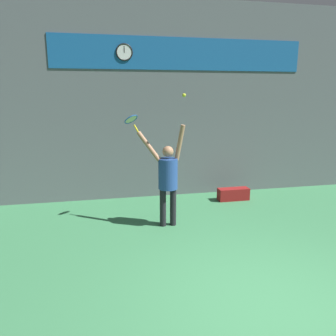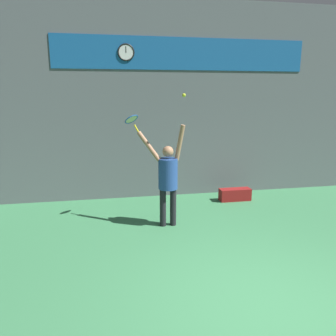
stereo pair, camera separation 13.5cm
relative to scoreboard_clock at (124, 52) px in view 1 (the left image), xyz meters
name	(u,v)px [view 1 (the left image)]	position (x,y,z in m)	size (l,w,h in m)	color
ground_plane	(275,308)	(1.45, -5.00, -3.68)	(18.00, 18.00, 0.00)	#387A4C
back_wall	(181,102)	(1.45, 0.08, -1.18)	(18.00, 0.10, 5.00)	slate
sponsor_banner	(182,54)	(1.45, 0.02, 0.00)	(6.44, 0.02, 0.79)	#195B9E
scoreboard_clock	(124,52)	(0.00, 0.00, 0.00)	(0.41, 0.04, 0.41)	white
tennis_player	(168,176)	(0.65, -2.03, -2.62)	(0.95, 0.56, 2.12)	black
tennis_racket	(131,120)	(-0.02, -1.58, -1.51)	(0.39, 0.39, 0.37)	yellow
tennis_ball	(184,95)	(0.93, -2.20, -1.01)	(0.07, 0.07, 0.07)	#CCDB2D
water_bottle	(239,194)	(2.82, -0.71, -3.55)	(0.08, 0.08, 0.29)	#D84C19
equipment_bag	(233,194)	(2.66, -0.73, -3.53)	(0.81, 0.28, 0.31)	maroon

